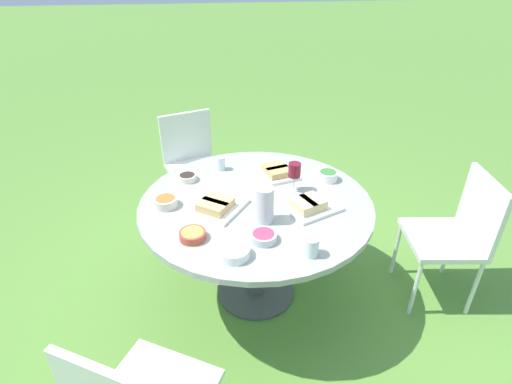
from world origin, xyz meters
name	(u,v)px	position (x,y,z in m)	size (l,w,h in m)	color
ground_plane	(256,291)	(0.00, 0.00, 0.00)	(40.00, 40.00, 0.00)	#5B8C38
dining_table	(256,214)	(0.00, 0.00, 0.64)	(1.39, 1.39, 0.74)	#4C4C51
chair_near_right	(457,230)	(-1.25, 0.19, 0.52)	(0.48, 0.50, 0.89)	silver
chair_far_back	(192,158)	(0.38, -1.11, 0.52)	(0.55, 0.54, 0.89)	silver
water_pitcher	(265,204)	(-0.01, 0.21, 0.85)	(0.11, 0.10, 0.21)	silver
wine_glass	(295,171)	(-0.25, -0.09, 0.88)	(0.08, 0.08, 0.19)	silver
platter_bread_main	(217,206)	(0.24, 0.07, 0.77)	(0.38, 0.39, 0.07)	white
platter_charcuterie	(276,171)	(-0.18, -0.31, 0.77)	(0.31, 0.37, 0.06)	white
platter_sandwich_side	(310,206)	(-0.29, 0.15, 0.77)	(0.36, 0.32, 0.07)	white
bowl_fries	(193,235)	(0.38, 0.32, 0.77)	(0.14, 0.14, 0.04)	#B74733
bowl_salad	(328,175)	(-0.50, -0.18, 0.78)	(0.13, 0.13, 0.06)	white
bowl_olives	(187,177)	(0.40, -0.32, 0.76)	(0.12, 0.12, 0.04)	beige
bowl_dip_red	(263,236)	(0.02, 0.39, 0.77)	(0.14, 0.14, 0.04)	silver
bowl_dip_cream	(234,251)	(0.18, 0.49, 0.77)	(0.16, 0.16, 0.05)	white
bowl_roasted_veg	(166,202)	(0.53, -0.02, 0.77)	(0.14, 0.14, 0.05)	beige
cup_water_near	(221,163)	(0.18, -0.44, 0.79)	(0.06, 0.06, 0.09)	silver
cup_water_far	(311,247)	(-0.19, 0.54, 0.79)	(0.08, 0.08, 0.10)	silver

